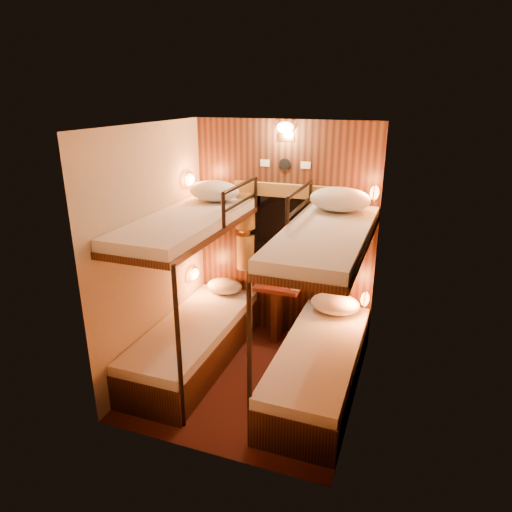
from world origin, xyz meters
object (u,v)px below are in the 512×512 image
at_px(bunk_right, 320,336).
at_px(bottle_right, 285,278).
at_px(bunk_left, 193,314).
at_px(table, 278,304).
at_px(bottle_left, 281,274).

xyz_separation_m(bunk_right, bottle_right, (-0.56, 0.74, 0.21)).
xyz_separation_m(bunk_left, table, (0.65, 0.78, -0.14)).
relative_size(bunk_left, bottle_left, 7.71).
distance_m(bunk_right, bottle_left, 1.07).
relative_size(bunk_left, table, 2.90).
bearing_deg(table, bottle_left, 81.54).
distance_m(bottle_left, bottle_right, 0.13).
height_order(table, bottle_left, bottle_left).
height_order(bunk_right, bottle_right, bunk_right).
bearing_deg(bottle_right, bunk_right, -53.02).
distance_m(bunk_right, bottle_right, 0.95).
distance_m(table, bottle_left, 0.35).
height_order(bunk_left, bottle_right, bunk_left).
xyz_separation_m(table, bottle_right, (0.09, -0.04, 0.35)).
relative_size(bunk_left, bottle_right, 7.15).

